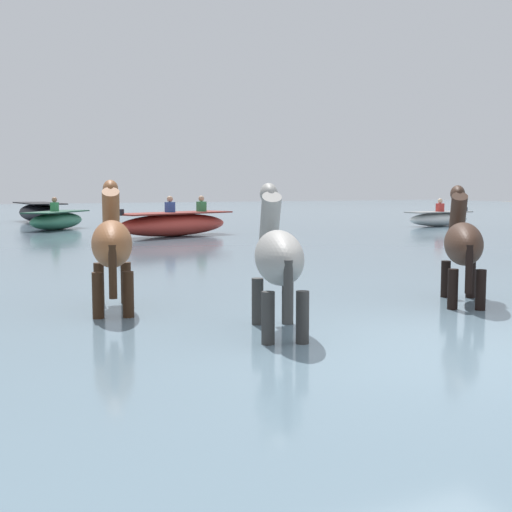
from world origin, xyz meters
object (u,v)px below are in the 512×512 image
at_px(horse_lead_dark_bay, 463,247).
at_px(horse_trailing_grey, 278,261).
at_px(boat_mid_outer, 39,212).
at_px(horse_flank_chestnut, 112,247).
at_px(boat_mid_channel, 57,220).
at_px(boat_distant_west, 439,219).
at_px(boat_far_inshore, 174,224).

xyz_separation_m(horse_lead_dark_bay, horse_trailing_grey, (-2.92, -0.61, 0.01)).
distance_m(horse_lead_dark_bay, boat_mid_outer, 22.64).
bearing_deg(horse_flank_chestnut, boat_mid_channel, 83.21).
bearing_deg(horse_trailing_grey, boat_mid_channel, 87.77).
xyz_separation_m(horse_lead_dark_bay, horse_flank_chestnut, (-4.12, 1.37, 0.04)).
relative_size(horse_lead_dark_bay, boat_distant_west, 0.70).
relative_size(horse_trailing_grey, boat_far_inshore, 0.48).
height_order(boat_mid_outer, boat_mid_channel, boat_mid_channel).
relative_size(horse_lead_dark_bay, boat_far_inshore, 0.47).
bearing_deg(boat_distant_west, horse_flank_chestnut, -140.97).
bearing_deg(horse_trailing_grey, boat_mid_outer, 87.91).
bearing_deg(horse_trailing_grey, horse_flank_chestnut, 121.18).
distance_m(horse_trailing_grey, boat_far_inshore, 13.76).
bearing_deg(horse_flank_chestnut, boat_far_inshore, 68.31).
bearing_deg(boat_mid_channel, boat_distant_west, -16.28).
bearing_deg(horse_trailing_grey, boat_far_inshore, 76.05).
relative_size(boat_far_inshore, boat_mid_channel, 1.35).
distance_m(boat_far_inshore, boat_distant_west, 10.50).
bearing_deg(boat_mid_outer, boat_mid_channel, -91.60).
height_order(horse_flank_chestnut, boat_mid_channel, horse_flank_chestnut).
height_order(horse_lead_dark_bay, boat_distant_west, horse_lead_dark_bay).
relative_size(horse_trailing_grey, horse_flank_chestnut, 0.98).
xyz_separation_m(boat_mid_outer, boat_mid_channel, (-0.15, -5.20, -0.08)).
xyz_separation_m(horse_trailing_grey, boat_mid_outer, (0.85, 23.16, -0.32)).
xyz_separation_m(boat_far_inshore, boat_mid_channel, (-2.62, 4.61, -0.04)).
relative_size(horse_flank_chestnut, boat_far_inshore, 0.49).
bearing_deg(boat_mid_channel, horse_flank_chestnut, -96.79).
distance_m(horse_trailing_grey, horse_flank_chestnut, 2.32).
xyz_separation_m(horse_flank_chestnut, boat_far_inshore, (4.52, 11.37, -0.39)).
bearing_deg(boat_mid_channel, boat_far_inshore, -60.41).
distance_m(horse_lead_dark_bay, boat_distant_west, 17.36).
relative_size(boat_mid_outer, boat_distant_west, 1.57).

